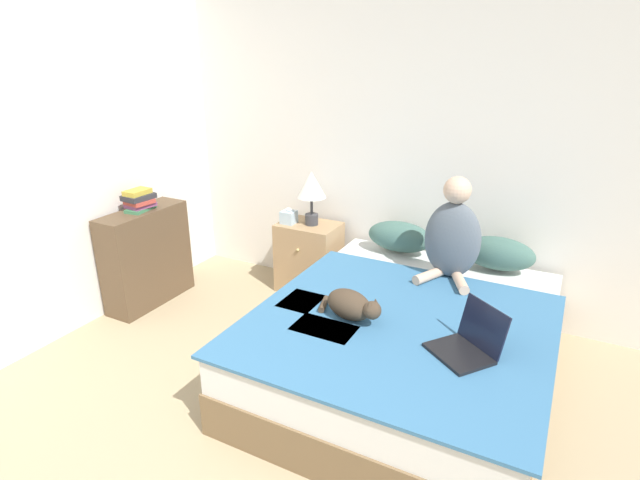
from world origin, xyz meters
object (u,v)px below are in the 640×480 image
at_px(cat_tabby, 351,305).
at_px(tissue_box, 289,217).
at_px(pillow_near, 400,237).
at_px(bookshelf, 147,257).
at_px(person_sitting, 453,236).
at_px(nightstand, 309,257).
at_px(bed, 407,344).
at_px(table_lamp, 311,187).
at_px(pillow_far, 498,253).
at_px(laptop_open, 467,344).
at_px(book_stack_top, 139,200).

bearing_deg(cat_tabby, tissue_box, 149.86).
relative_size(pillow_near, bookshelf, 0.64).
bearing_deg(person_sitting, cat_tabby, -112.84).
xyz_separation_m(nightstand, tissue_box, (-0.16, -0.06, 0.37)).
relative_size(person_sitting, nightstand, 1.17).
bearing_deg(bed, table_lamp, 143.59).
distance_m(pillow_far, tissue_box, 1.74).
distance_m(bed, cat_tabby, 0.53).
xyz_separation_m(pillow_far, bookshelf, (-2.67, -0.86, -0.23)).
xyz_separation_m(pillow_near, tissue_box, (-0.98, -0.10, 0.05)).
height_order(bed, nightstand, nightstand).
bearing_deg(table_lamp, bed, -36.41).
distance_m(cat_tabby, nightstand, 1.50).
height_order(cat_tabby, nightstand, cat_tabby).
bearing_deg(laptop_open, book_stack_top, -150.16).
xyz_separation_m(cat_tabby, book_stack_top, (-2.02, 0.32, 0.30)).
xyz_separation_m(pillow_far, tissue_box, (-1.74, -0.10, 0.05)).
xyz_separation_m(pillow_far, book_stack_top, (-2.67, -0.86, 0.27)).
height_order(pillow_near, table_lamp, table_lamp).
bearing_deg(nightstand, tissue_box, -159.04).
distance_m(table_lamp, bookshelf, 1.50).
xyz_separation_m(laptop_open, bookshelf, (-2.72, 0.36, -0.16)).
bearing_deg(laptop_open, tissue_box, -174.94).
bearing_deg(book_stack_top, table_lamp, 36.30).
bearing_deg(pillow_far, bed, -113.02).
xyz_separation_m(bed, bookshelf, (-2.30, 0.03, 0.16)).
xyz_separation_m(bed, nightstand, (-1.19, 0.86, 0.06)).
distance_m(pillow_near, cat_tabby, 1.18).
relative_size(person_sitting, laptop_open, 1.69).
distance_m(cat_tabby, table_lamp, 1.49).
height_order(table_lamp, bookshelf, table_lamp).
height_order(pillow_near, book_stack_top, book_stack_top).
relative_size(pillow_far, table_lamp, 1.13).
height_order(cat_tabby, book_stack_top, book_stack_top).
bearing_deg(pillow_far, tissue_box, -176.84).
bearing_deg(pillow_near, person_sitting, -31.82).
distance_m(pillow_far, nightstand, 1.61).
bearing_deg(bed, cat_tabby, -133.42).
xyz_separation_m(laptop_open, book_stack_top, (-2.72, 0.36, 0.33)).
bearing_deg(person_sitting, bed, -99.52).
relative_size(laptop_open, nightstand, 0.69).
bearing_deg(tissue_box, book_stack_top, -140.69).
height_order(laptop_open, table_lamp, table_lamp).
bearing_deg(pillow_near, laptop_open, -56.63).
height_order(person_sitting, bookshelf, person_sitting).
relative_size(bed, tissue_box, 14.96).
height_order(table_lamp, tissue_box, table_lamp).
distance_m(pillow_near, person_sitting, 0.59).
height_order(nightstand, bookshelf, bookshelf).
bearing_deg(tissue_box, bed, -30.42).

